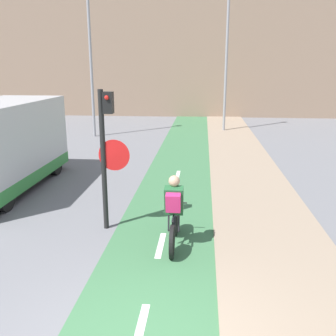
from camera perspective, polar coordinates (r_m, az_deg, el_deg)
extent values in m
cube|color=white|center=(5.57, -4.24, -23.29)|extent=(0.12, 1.10, 0.00)
cube|color=white|center=(7.66, -1.12, -11.66)|extent=(0.12, 1.10, 0.00)
cube|color=white|center=(9.94, 0.50, -5.17)|extent=(0.12, 1.10, 0.00)
cube|color=white|center=(12.31, 1.48, -1.13)|extent=(0.12, 1.10, 0.00)
cube|color=#89705B|center=(29.48, 4.03, 19.51)|extent=(60.00, 5.00, 11.44)
cylinder|color=black|center=(8.08, -9.80, 0.93)|extent=(0.11, 0.11, 3.04)
cube|color=black|center=(7.83, -9.10, 9.80)|extent=(0.20, 0.20, 0.44)
sphere|color=red|center=(7.72, -9.34, 10.54)|extent=(0.09, 0.09, 0.09)
cone|color=red|center=(7.98, -8.23, 1.94)|extent=(0.67, 0.01, 0.67)
cone|color=silver|center=(7.99, -8.22, 1.95)|extent=(0.60, 0.02, 0.60)
cylinder|color=gray|center=(19.49, -11.67, 15.63)|extent=(0.14, 0.14, 7.46)
cylinder|color=gray|center=(21.00, 8.86, 15.69)|extent=(0.14, 0.14, 7.45)
cylinder|color=black|center=(7.12, 0.61, -11.18)|extent=(0.07, 0.64, 0.64)
cylinder|color=black|center=(8.04, 1.21, -7.98)|extent=(0.07, 0.64, 0.64)
cylinder|color=black|center=(7.68, 1.05, -7.75)|extent=(0.04, 0.65, 0.40)
cylinder|color=black|center=(7.25, 0.77, -9.06)|extent=(0.04, 0.33, 0.42)
cylinder|color=black|center=(7.47, 0.97, -6.79)|extent=(0.04, 0.94, 0.07)
cylinder|color=black|center=(7.30, 0.74, -10.56)|extent=(0.04, 0.39, 0.05)
cylinder|color=black|center=(7.89, 1.23, -5.30)|extent=(0.46, 0.03, 0.03)
cube|color=#235B33|center=(7.26, 0.91, -4.95)|extent=(0.36, 0.31, 0.59)
sphere|color=tan|center=(7.17, 0.95, -2.00)|extent=(0.22, 0.22, 0.22)
cylinder|color=#232328|center=(7.39, 0.10, -8.15)|extent=(0.04, 0.07, 0.40)
cylinder|color=#232328|center=(7.38, 1.66, -8.20)|extent=(0.04, 0.07, 0.40)
cube|color=#DB286B|center=(7.08, 0.80, -5.30)|extent=(0.28, 0.23, 0.39)
cube|color=#33843D|center=(11.92, -23.93, -1.00)|extent=(2.14, 5.06, 0.36)
cube|color=black|center=(13.85, -19.57, 7.30)|extent=(1.91, 0.04, 0.70)
cylinder|color=black|center=(13.78, -24.13, 0.71)|extent=(0.18, 0.70, 0.70)
cylinder|color=black|center=(12.96, -16.73, 0.55)|extent=(0.18, 0.70, 0.70)
cylinder|color=black|center=(10.12, -23.56, -4.15)|extent=(0.18, 0.70, 0.70)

